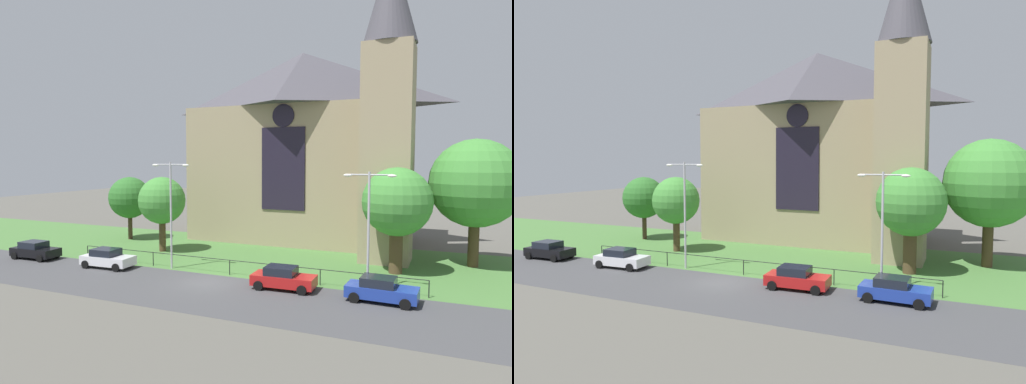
# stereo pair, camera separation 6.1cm
# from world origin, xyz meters

# --- Properties ---
(ground) EXTENTS (160.00, 160.00, 0.00)m
(ground) POSITION_xyz_m (0.00, 10.00, 0.00)
(ground) COLOR #56544C
(road_asphalt) EXTENTS (120.00, 8.00, 0.01)m
(road_asphalt) POSITION_xyz_m (0.00, -2.00, 0.00)
(road_asphalt) COLOR #424244
(road_asphalt) RESTS_ON ground
(grass_verge) EXTENTS (120.00, 20.00, 0.01)m
(grass_verge) POSITION_xyz_m (0.00, 8.00, 0.00)
(grass_verge) COLOR #477538
(grass_verge) RESTS_ON ground
(church_building) EXTENTS (23.20, 16.20, 26.00)m
(church_building) POSITION_xyz_m (1.23, 19.29, 10.27)
(church_building) COLOR tan
(church_building) RESTS_ON ground
(iron_railing) EXTENTS (27.83, 0.07, 1.13)m
(iron_railing) POSITION_xyz_m (0.46, 2.50, 0.96)
(iron_railing) COLOR black
(iron_railing) RESTS_ON ground
(tree_left_near) EXTENTS (4.38, 4.38, 6.98)m
(tree_left_near) POSITION_xyz_m (-9.27, 7.67, 4.75)
(tree_left_near) COLOR #4C3823
(tree_left_near) RESTS_ON ground
(tree_right_near) EXTENTS (5.17, 5.17, 8.02)m
(tree_right_near) POSITION_xyz_m (11.72, 7.99, 5.34)
(tree_right_near) COLOR #4C3823
(tree_right_near) RESTS_ON ground
(tree_right_far) EXTENTS (7.04, 7.04, 10.24)m
(tree_right_far) POSITION_xyz_m (17.17, 12.65, 6.68)
(tree_right_far) COLOR #4C3823
(tree_right_far) RESTS_ON ground
(tree_left_far) EXTENTS (4.44, 4.44, 6.73)m
(tree_left_far) POSITION_xyz_m (-16.28, 11.60, 4.49)
(tree_left_far) COLOR #423021
(tree_left_far) RESTS_ON ground
(streetlamp_near) EXTENTS (3.37, 0.26, 8.40)m
(streetlamp_near) POSITION_xyz_m (-4.63, 2.40, 5.33)
(streetlamp_near) COLOR #B2B2B7
(streetlamp_near) RESTS_ON ground
(streetlamp_far) EXTENTS (3.37, 0.26, 7.80)m
(streetlamp_far) POSITION_xyz_m (10.60, 2.40, 5.00)
(streetlamp_far) COLOR #B2B2B7
(streetlamp_far) RESTS_ON ground
(parked_car_black) EXTENTS (4.25, 2.13, 1.51)m
(parked_car_black) POSITION_xyz_m (-17.48, 0.55, 0.74)
(parked_car_black) COLOR black
(parked_car_black) RESTS_ON ground
(parked_car_white) EXTENTS (4.28, 2.18, 1.51)m
(parked_car_white) POSITION_xyz_m (-9.47, 0.59, 0.74)
(parked_car_white) COLOR silver
(parked_car_white) RESTS_ON ground
(parked_car_red) EXTENTS (4.27, 2.17, 1.51)m
(parked_car_red) POSITION_xyz_m (5.39, 0.65, 0.74)
(parked_car_red) COLOR #B21919
(parked_car_red) RESTS_ON ground
(parked_car_blue) EXTENTS (4.26, 2.14, 1.51)m
(parked_car_blue) POSITION_xyz_m (11.73, 0.52, 0.74)
(parked_car_blue) COLOR #1E3899
(parked_car_blue) RESTS_ON ground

